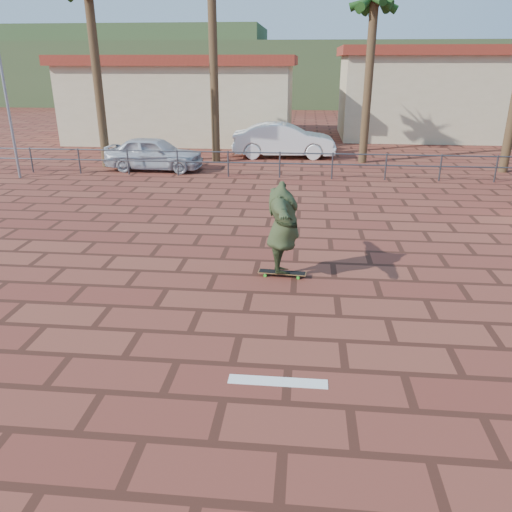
{
  "coord_description": "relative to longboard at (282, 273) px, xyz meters",
  "views": [
    {
      "loc": [
        0.98,
        -7.09,
        4.2
      ],
      "look_at": [
        0.12,
        1.57,
        0.8
      ],
      "focal_mm": 35.0,
      "sensor_mm": 36.0,
      "label": 1
    }
  ],
  "objects": [
    {
      "name": "ground",
      "position": [
        -0.57,
        -2.5,
        -0.08
      ],
      "size": [
        120.0,
        120.0,
        0.0
      ],
      "primitive_type": "plane",
      "color": "brown",
      "rests_on": "ground"
    },
    {
      "name": "paint_stripe",
      "position": [
        0.13,
        -3.7,
        -0.08
      ],
      "size": [
        1.4,
        0.22,
        0.01
      ],
      "primitive_type": "cube",
      "color": "white",
      "rests_on": "ground"
    },
    {
      "name": "guardrail",
      "position": [
        -0.57,
        9.5,
        0.6
      ],
      "size": [
        24.06,
        0.06,
        1.0
      ],
      "color": "#47494F",
      "rests_on": "ground"
    },
    {
      "name": "flagpole",
      "position": [
        -10.45,
        8.5,
        4.56
      ],
      "size": [
        1.3,
        0.1,
        8.0
      ],
      "color": "gray",
      "rests_on": "ground"
    },
    {
      "name": "palm_center",
      "position": [
        2.93,
        13.0,
        6.28
      ],
      "size": [
        2.4,
        2.4,
        7.75
      ],
      "color": "brown",
      "rests_on": "ground"
    },
    {
      "name": "building_west",
      "position": [
        -6.57,
        19.5,
        2.2
      ],
      "size": [
        12.6,
        7.6,
        4.5
      ],
      "color": "beige",
      "rests_on": "ground"
    },
    {
      "name": "building_east",
      "position": [
        7.43,
        21.5,
        2.46
      ],
      "size": [
        10.6,
        6.6,
        5.0
      ],
      "color": "beige",
      "rests_on": "ground"
    },
    {
      "name": "hill_front",
      "position": [
        -0.57,
        47.5,
        2.92
      ],
      "size": [
        70.0,
        18.0,
        6.0
      ],
      "primitive_type": "cube",
      "color": "#384C28",
      "rests_on": "ground"
    },
    {
      "name": "hill_back",
      "position": [
        -22.57,
        53.5,
        3.92
      ],
      "size": [
        35.0,
        14.0,
        8.0
      ],
      "primitive_type": "cube",
      "color": "#384C28",
      "rests_on": "ground"
    },
    {
      "name": "longboard",
      "position": [
        0.0,
        0.0,
        0.0
      ],
      "size": [
        1.01,
        0.3,
        0.1
      ],
      "rotation": [
        0.0,
        0.0,
        -0.08
      ],
      "color": "olive",
      "rests_on": "ground"
    },
    {
      "name": "skateboarder",
      "position": [
        0.0,
        0.0,
        0.98
      ],
      "size": [
        0.99,
        2.44,
        1.93
      ],
      "primitive_type": "imported",
      "rotation": [
        0.0,
        0.0,
        1.72
      ],
      "color": "#2E391E",
      "rests_on": "longboard"
    },
    {
      "name": "car_silver",
      "position": [
        -5.8,
        10.5,
        0.6
      ],
      "size": [
        4.04,
        1.78,
        1.35
      ],
      "primitive_type": "imported",
      "rotation": [
        0.0,
        0.0,
        1.53
      ],
      "color": "silver",
      "rests_on": "ground"
    },
    {
      "name": "car_white",
      "position": [
        -0.62,
        14.0,
        0.7
      ],
      "size": [
        4.81,
        1.9,
        1.56
      ],
      "primitive_type": "imported",
      "rotation": [
        0.0,
        0.0,
        1.62
      ],
      "color": "white",
      "rests_on": "ground"
    }
  ]
}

